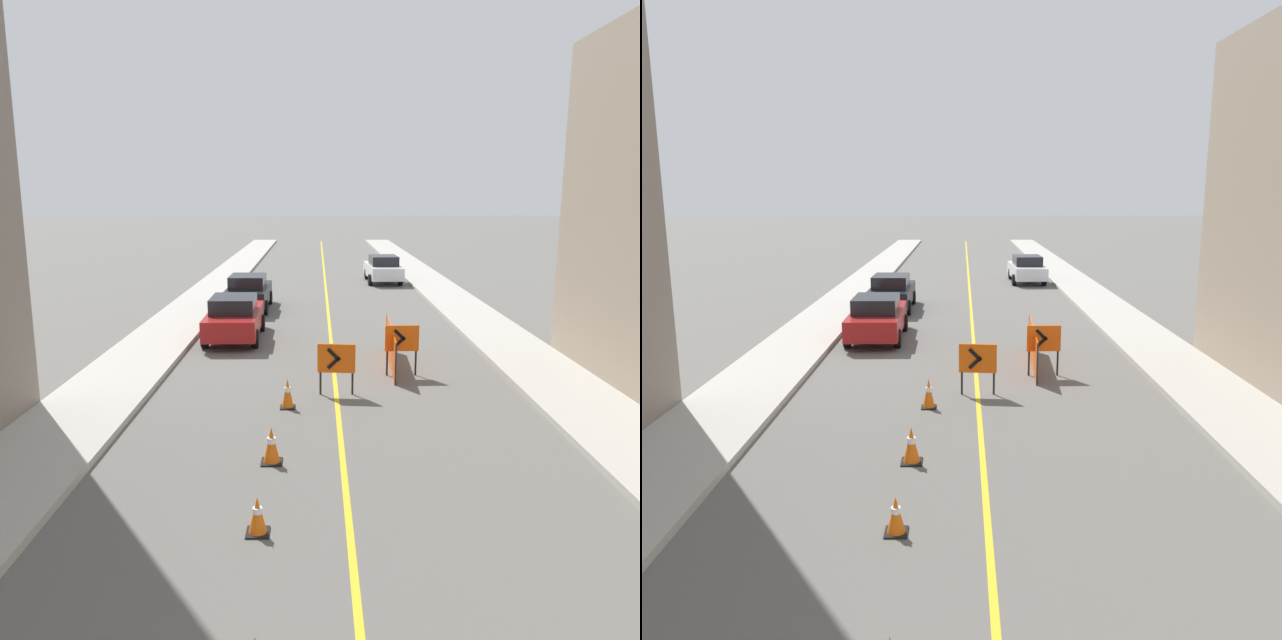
% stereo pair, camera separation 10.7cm
% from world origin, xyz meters
% --- Properties ---
extents(lane_stripe, '(0.12, 72.21, 0.01)m').
position_xyz_m(lane_stripe, '(0.00, 36.10, 0.00)').
color(lane_stripe, gold).
rests_on(lane_stripe, ground_plane).
extents(sidewalk_left, '(2.46, 72.21, 0.16)m').
position_xyz_m(sidewalk_left, '(-6.09, 36.10, 0.08)').
color(sidewalk_left, '#ADA89E').
rests_on(sidewalk_left, ground_plane).
extents(sidewalk_right, '(2.46, 72.21, 0.16)m').
position_xyz_m(sidewalk_right, '(6.09, 36.10, 0.08)').
color(sidewalk_right, '#ADA89E').
rests_on(sidewalk_right, ground_plane).
extents(traffic_cone_fourth, '(0.36, 0.36, 0.61)m').
position_xyz_m(traffic_cone_fourth, '(-1.43, 12.52, 0.30)').
color(traffic_cone_fourth, black).
rests_on(traffic_cone_fourth, ground_plane).
extents(traffic_cone_fifth, '(0.41, 0.41, 0.73)m').
position_xyz_m(traffic_cone_fifth, '(-1.40, 15.11, 0.36)').
color(traffic_cone_fifth, black).
rests_on(traffic_cone_fifth, ground_plane).
extents(traffic_cone_farthest, '(0.37, 0.37, 0.74)m').
position_xyz_m(traffic_cone_farthest, '(-1.23, 18.30, 0.37)').
color(traffic_cone_farthest, black).
rests_on(traffic_cone_farthest, ground_plane).
extents(arrow_barricade_primary, '(0.99, 0.14, 1.36)m').
position_xyz_m(arrow_barricade_primary, '(0.00, 19.34, 0.93)').
color(arrow_barricade_primary, '#EF560C').
rests_on(arrow_barricade_primary, ground_plane).
extents(arrow_barricade_secondary, '(0.98, 0.10, 1.48)m').
position_xyz_m(arrow_barricade_secondary, '(1.93, 21.07, 1.04)').
color(arrow_barricade_secondary, '#EF560C').
rests_on(arrow_barricade_secondary, ground_plane).
extents(safety_mesh_fence, '(0.25, 4.05, 1.20)m').
position_xyz_m(safety_mesh_fence, '(1.75, 22.10, 0.60)').
color(safety_mesh_fence, '#EF560C').
rests_on(safety_mesh_fence, ground_plane).
extents(parked_car_curb_near, '(1.94, 4.33, 1.59)m').
position_xyz_m(parked_car_curb_near, '(-3.47, 25.66, 0.80)').
color(parked_car_curb_near, maroon).
rests_on(parked_car_curb_near, ground_plane).
extents(parked_car_curb_mid, '(1.93, 4.31, 1.59)m').
position_xyz_m(parked_car_curb_mid, '(-3.59, 31.50, 0.80)').
color(parked_car_curb_mid, black).
rests_on(parked_car_curb_mid, ground_plane).
extents(parked_car_curb_far, '(2.00, 4.38, 1.59)m').
position_xyz_m(parked_car_curb_far, '(3.42, 40.27, 0.80)').
color(parked_car_curb_far, silver).
rests_on(parked_car_curb_far, ground_plane).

